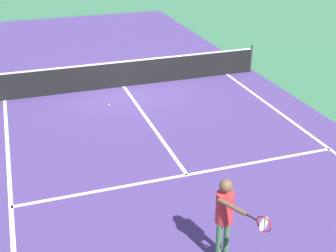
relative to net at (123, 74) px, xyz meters
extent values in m
plane|color=#38724C|center=(0.00, 0.00, -0.49)|extent=(60.00, 60.00, 0.00)
cube|color=#4C387A|center=(0.00, 0.00, -0.49)|extent=(10.62, 24.40, 0.00)
cube|color=white|center=(-4.11, -5.95, -0.49)|extent=(0.10, 11.89, 0.01)
cube|color=white|center=(4.11, -5.95, -0.49)|extent=(0.10, 11.89, 0.01)
cube|color=white|center=(0.00, -6.40, -0.49)|extent=(8.22, 0.10, 0.01)
cube|color=white|center=(0.00, -3.20, -0.49)|extent=(0.10, 6.40, 0.01)
cylinder|color=#33383D|center=(5.10, 0.00, 0.04)|extent=(0.09, 0.09, 1.07)
cube|color=black|center=(0.00, 0.00, -0.04)|extent=(10.20, 0.02, 0.91)
cube|color=white|center=(0.00, 0.00, 0.44)|extent=(10.20, 0.03, 0.05)
cylinder|color=#3F7247|center=(-0.34, -9.31, -0.07)|extent=(0.11, 0.11, 0.85)
cylinder|color=#3F7247|center=(-0.54, -9.40, -0.07)|extent=(0.11, 0.11, 0.85)
cylinder|color=red|center=(-0.44, -9.35, 0.65)|extent=(0.32, 0.32, 0.59)
sphere|color=brown|center=(-0.44, -9.35, 1.10)|extent=(0.23, 0.23, 0.23)
cylinder|color=brown|center=(-0.29, -9.28, 0.66)|extent=(0.08, 0.08, 0.58)
cylinder|color=brown|center=(-0.47, -9.68, 0.90)|extent=(0.32, 0.56, 0.08)
cylinder|color=black|center=(-0.30, -10.05, 0.90)|extent=(0.12, 0.21, 0.03)
torus|color=red|center=(-0.20, -10.26, 0.90)|extent=(0.14, 0.26, 0.28)
cylinder|color=silver|center=(-0.20, -10.26, 0.90)|extent=(0.23, 0.11, 0.25)
sphere|color=#CCE033|center=(-0.88, -1.57, -0.46)|extent=(0.07, 0.07, 0.07)
camera|label=1|loc=(-3.55, -15.39, 5.47)|focal=49.53mm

